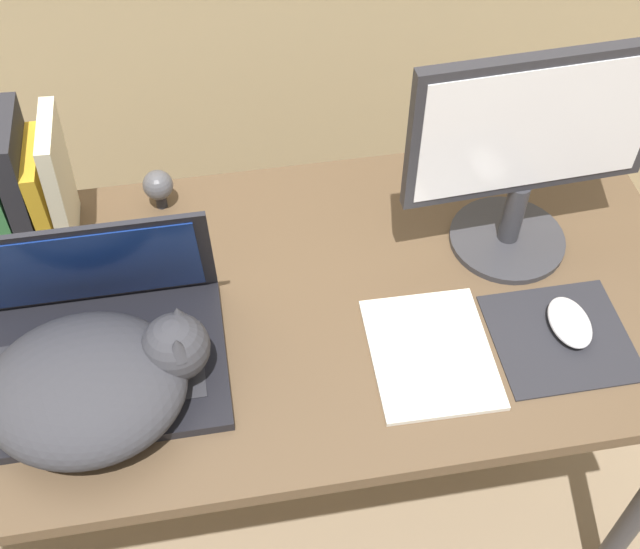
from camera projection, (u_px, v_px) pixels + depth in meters
The scene contains 9 objects.
desk at pixel (275, 333), 1.38m from camera, with size 1.41×0.66×0.75m.
laptop at pixel (95, 338), 1.21m from camera, with size 0.38×0.28×0.27m.
cat at pixel (94, 384), 1.14m from camera, with size 0.42×0.27×0.14m.
external_monitor at pixel (530, 150), 1.25m from camera, with size 0.41×0.20×0.39m.
mousepad at pixel (560, 337), 1.27m from camera, with size 0.22×0.20×0.00m.
computer_mouse at pixel (570, 322), 1.27m from camera, with size 0.06×0.10×0.03m.
book_row at pixel (30, 187), 1.33m from camera, with size 0.13×0.15×0.26m.
notepad at pixel (431, 353), 1.25m from camera, with size 0.19×0.23×0.01m.
webcam at pixel (158, 186), 1.43m from camera, with size 0.05×0.05×0.08m.
Camera 1 is at (-0.06, -0.49, 1.78)m, focal length 45.00 mm.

